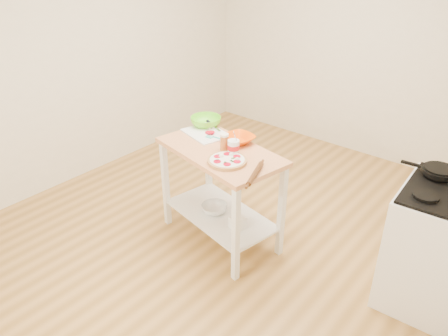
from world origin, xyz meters
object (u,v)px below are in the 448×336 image
at_px(prep_island, 220,176).
at_px(cutting_board, 206,133).
at_px(skillet, 438,171).
at_px(shelf_glass_bowl, 214,209).
at_px(yogurt_tub, 233,147).
at_px(rolling_pin, 255,174).
at_px(pizza, 227,160).
at_px(knife, 212,124).
at_px(green_bowl, 206,122).
at_px(shelf_bin, 237,223).
at_px(beer_pint, 224,142).
at_px(gas_stove, 437,247).
at_px(spatula, 213,137).
at_px(orange_bowl, 239,139).

distance_m(prep_island, cutting_board, 0.43).
height_order(skillet, shelf_glass_bowl, skillet).
xyz_separation_m(yogurt_tub, rolling_pin, (0.36, -0.19, -0.04)).
relative_size(pizza, knife, 1.20).
bearing_deg(green_bowl, shelf_bin, -28.73).
distance_m(beer_pint, shelf_glass_bowl, 0.68).
bearing_deg(gas_stove, knife, 179.41).
xyz_separation_m(prep_island, gas_stove, (1.68, 0.44, -0.17)).
bearing_deg(spatula, yogurt_tub, -23.41).
bearing_deg(green_bowl, skillet, 9.43).
relative_size(skillet, yogurt_tub, 1.89).
bearing_deg(prep_island, rolling_pin, -20.31).
bearing_deg(gas_stove, skillet, 127.35).
xyz_separation_m(pizza, cutting_board, (-0.49, 0.30, -0.01)).
distance_m(gas_stove, skillet, 0.55).
distance_m(pizza, spatula, 0.44).
bearing_deg(pizza, prep_island, 143.49).
bearing_deg(green_bowl, beer_pint, -31.54).
xyz_separation_m(prep_island, skillet, (1.53, 0.61, 0.33)).
bearing_deg(shelf_bin, gas_stove, 19.72).
height_order(cutting_board, shelf_bin, cutting_board).
bearing_deg(shelf_glass_bowl, cutting_board, 143.16).
relative_size(skillet, shelf_bin, 3.47).
relative_size(pizza, yogurt_tub, 1.50).
bearing_deg(cutting_board, skillet, 28.79).
distance_m(pizza, yogurt_tub, 0.17).
height_order(knife, shelf_bin, knife).
xyz_separation_m(prep_island, yogurt_tub, (0.13, 0.01, 0.31)).
height_order(gas_stove, shelf_bin, gas_stove).
distance_m(cutting_board, knife, 0.18).
height_order(cutting_board, shelf_glass_bowl, cutting_board).
height_order(skillet, cutting_board, skillet).
distance_m(knife, rolling_pin, 1.00).
relative_size(gas_stove, pizza, 3.58).
xyz_separation_m(spatula, orange_bowl, (0.21, 0.09, 0.02)).
distance_m(prep_island, beer_pint, 0.33).
relative_size(orange_bowl, shelf_bin, 2.29).
xyz_separation_m(gas_stove, spatula, (-1.86, -0.32, 0.44)).
relative_size(pizza, shelf_bin, 2.77).
bearing_deg(shelf_bin, skillet, 28.49).
height_order(prep_island, green_bowl, green_bowl).
xyz_separation_m(green_bowl, beer_pint, (0.45, -0.28, 0.03)).
height_order(prep_island, skillet, skillet).
bearing_deg(pizza, shelf_glass_bowl, 153.90).
xyz_separation_m(skillet, knife, (-1.90, -0.29, -0.06)).
bearing_deg(prep_island, spatula, 146.76).
bearing_deg(orange_bowl, pizza, -65.61).
height_order(skillet, beer_pint, beer_pint).
distance_m(orange_bowl, beer_pint, 0.19).
bearing_deg(beer_pint, cutting_board, 155.77).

